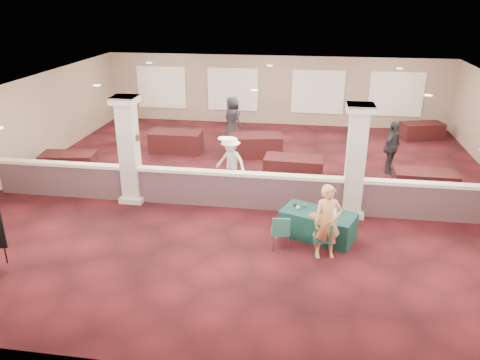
# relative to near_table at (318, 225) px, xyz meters

# --- Properties ---
(ground) EXTENTS (16.00, 16.00, 0.00)m
(ground) POSITION_rel_near_table_xyz_m (-2.06, 3.00, -0.35)
(ground) COLOR #4D1319
(ground) RESTS_ON ground
(wall_back) EXTENTS (16.00, 0.04, 3.20)m
(wall_back) POSITION_rel_near_table_xyz_m (-2.06, 11.00, 1.25)
(wall_back) COLOR gray
(wall_back) RESTS_ON ground
(wall_front) EXTENTS (16.00, 0.04, 3.20)m
(wall_front) POSITION_rel_near_table_xyz_m (-2.06, -5.00, 1.25)
(wall_front) COLOR gray
(wall_front) RESTS_ON ground
(wall_left) EXTENTS (0.04, 16.00, 3.20)m
(wall_left) POSITION_rel_near_table_xyz_m (-10.06, 3.00, 1.25)
(wall_left) COLOR gray
(wall_left) RESTS_ON ground
(ceiling) EXTENTS (16.00, 16.00, 0.02)m
(ceiling) POSITION_rel_near_table_xyz_m (-2.06, 3.00, 2.85)
(ceiling) COLOR silver
(ceiling) RESTS_ON wall_back
(partition_wall) EXTENTS (15.60, 0.28, 1.10)m
(partition_wall) POSITION_rel_near_table_xyz_m (-2.06, 1.50, 0.21)
(partition_wall) COLOR brown
(partition_wall) RESTS_ON ground
(column_left) EXTENTS (0.72, 0.72, 3.20)m
(column_left) POSITION_rel_near_table_xyz_m (-5.56, 1.50, 1.28)
(column_left) COLOR beige
(column_left) RESTS_ON ground
(column_right) EXTENTS (0.72, 0.72, 3.20)m
(column_right) POSITION_rel_near_table_xyz_m (0.94, 1.50, 1.28)
(column_right) COLOR beige
(column_right) RESTS_ON ground
(sconce_left) EXTENTS (0.12, 0.12, 0.18)m
(sconce_left) POSITION_rel_near_table_xyz_m (-5.84, 1.50, 1.65)
(sconce_left) COLOR brown
(sconce_left) RESTS_ON column_left
(sconce_right) EXTENTS (0.12, 0.12, 0.18)m
(sconce_right) POSITION_rel_near_table_xyz_m (-5.28, 1.50, 1.65)
(sconce_right) COLOR brown
(sconce_right) RESTS_ON column_left
(near_table) EXTENTS (2.05, 1.51, 0.71)m
(near_table) POSITION_rel_near_table_xyz_m (0.00, 0.00, 0.00)
(near_table) COLOR #0E352F
(near_table) RESTS_ON ground
(conf_chair_main) EXTENTS (0.44, 0.45, 0.87)m
(conf_chair_main) POSITION_rel_near_table_xyz_m (0.11, -0.90, 0.16)
(conf_chair_main) COLOR #216150
(conf_chair_main) RESTS_ON ground
(conf_chair_side) EXTENTS (0.49, 0.49, 0.90)m
(conf_chair_side) POSITION_rel_near_table_xyz_m (-0.91, -0.75, 0.18)
(conf_chair_side) COLOR #216150
(conf_chair_side) RESTS_ON ground
(woman) EXTENTS (0.75, 0.58, 1.84)m
(woman) POSITION_rel_near_table_xyz_m (0.18, -0.94, 0.57)
(woman) COLOR tan
(woman) RESTS_ON ground
(far_table_front_left) EXTENTS (1.95, 1.15, 0.75)m
(far_table_front_left) POSITION_rel_near_table_xyz_m (-8.56, 3.30, 0.02)
(far_table_front_left) COLOR black
(far_table_front_left) RESTS_ON ground
(far_table_front_center) EXTENTS (2.01, 1.09, 0.79)m
(far_table_front_center) POSITION_rel_near_table_xyz_m (-0.81, 3.93, 0.04)
(far_table_front_center) COLOR black
(far_table_front_center) RESTS_ON ground
(far_table_front_right) EXTENTS (1.91, 1.00, 0.76)m
(far_table_front_right) POSITION_rel_near_table_xyz_m (3.29, 3.30, 0.03)
(far_table_front_right) COLOR black
(far_table_front_right) RESTS_ON ground
(far_table_back_left) EXTENTS (2.01, 1.01, 0.81)m
(far_table_back_left) POSITION_rel_near_table_xyz_m (-5.54, 6.20, 0.05)
(far_table_back_left) COLOR black
(far_table_back_left) RESTS_ON ground
(far_table_back_center) EXTENTS (2.16, 1.34, 0.82)m
(far_table_back_center) POSITION_rel_near_table_xyz_m (-2.37, 6.20, 0.05)
(far_table_back_center) COLOR black
(far_table_back_center) RESTS_ON ground
(far_table_back_right) EXTENTS (1.90, 1.30, 0.70)m
(far_table_back_right) POSITION_rel_near_table_xyz_m (4.44, 9.50, -0.00)
(far_table_back_right) COLOR black
(far_table_back_right) RESTS_ON ground
(attendee_a) EXTENTS (0.94, 0.55, 1.93)m
(attendee_a) POSITION_rel_near_table_xyz_m (-7.89, 7.00, 0.61)
(attendee_a) COLOR black
(attendee_a) RESTS_ON ground
(attendee_b) EXTENTS (1.20, 0.91, 1.70)m
(attendee_b) POSITION_rel_near_table_xyz_m (-2.79, 3.00, 0.50)
(attendee_b) COLOR white
(attendee_b) RESTS_ON ground
(attendee_c) EXTENTS (1.04, 1.20, 1.86)m
(attendee_c) POSITION_rel_near_table_xyz_m (2.49, 5.04, 0.58)
(attendee_c) COLOR black
(attendee_c) RESTS_ON ground
(attendee_d) EXTENTS (1.04, 0.98, 1.89)m
(attendee_d) POSITION_rel_near_table_xyz_m (-3.57, 8.00, 0.59)
(attendee_d) COLOR black
(attendee_d) RESTS_ON ground
(laptop_base) EXTENTS (0.38, 0.32, 0.02)m
(laptop_base) POSITION_rel_near_table_xyz_m (0.25, -0.15, 0.36)
(laptop_base) COLOR silver
(laptop_base) RESTS_ON near_table
(laptop_screen) EXTENTS (0.30, 0.12, 0.21)m
(laptop_screen) POSITION_rel_near_table_xyz_m (0.29, -0.04, 0.48)
(laptop_screen) COLOR silver
(laptop_screen) RESTS_ON near_table
(screen_glow) EXTENTS (0.27, 0.11, 0.18)m
(screen_glow) POSITION_rel_near_table_xyz_m (0.29, -0.05, 0.46)
(screen_glow) COLOR silver
(screen_glow) RESTS_ON near_table
(knitting) EXTENTS (0.46, 0.41, 0.03)m
(knitting) POSITION_rel_near_table_xyz_m (-0.04, -0.24, 0.37)
(knitting) COLOR #BD471E
(knitting) RESTS_ON near_table
(yarn_cream) EXTENTS (0.11, 0.11, 0.11)m
(yarn_cream) POSITION_rel_near_table_xyz_m (-0.53, 0.10, 0.41)
(yarn_cream) COLOR beige
(yarn_cream) RESTS_ON near_table
(yarn_red) EXTENTS (0.10, 0.10, 0.10)m
(yarn_red) POSITION_rel_near_table_xyz_m (-0.62, 0.28, 0.40)
(yarn_red) COLOR #5E1215
(yarn_red) RESTS_ON near_table
(yarn_grey) EXTENTS (0.10, 0.10, 0.10)m
(yarn_grey) POSITION_rel_near_table_xyz_m (-0.37, 0.26, 0.40)
(yarn_grey) COLOR #47474B
(yarn_grey) RESTS_ON near_table
(scissors) EXTENTS (0.12, 0.07, 0.01)m
(scissors) POSITION_rel_near_table_xyz_m (0.49, -0.48, 0.36)
(scissors) COLOR red
(scissors) RESTS_ON near_table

